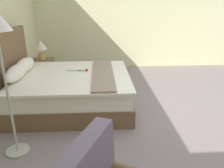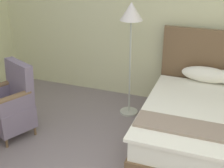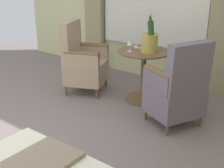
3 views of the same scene
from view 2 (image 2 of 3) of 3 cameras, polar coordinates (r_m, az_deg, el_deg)
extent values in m
cube|color=beige|center=(4.99, 12.37, 12.18)|extent=(6.42, 0.12, 2.90)
cube|color=brown|center=(4.28, 17.79, -9.68)|extent=(1.73, 1.99, 0.28)
cube|color=white|center=(4.15, 18.26, -6.58)|extent=(1.68, 1.93, 0.26)
cube|color=white|center=(4.02, 18.48, -5.17)|extent=(1.76, 1.87, 0.04)
cube|color=gray|center=(3.58, 18.07, -8.32)|extent=(1.73, 0.36, 0.03)
cube|color=brown|center=(4.93, 19.63, 3.24)|extent=(1.82, 0.08, 1.04)
ellipsoid|color=white|center=(4.78, 16.89, 1.64)|extent=(0.74, 0.27, 0.25)
cylinder|color=#B4B7A7|center=(4.98, 3.10, -5.07)|extent=(0.28, 0.28, 0.03)
cylinder|color=#B4B7A7|center=(4.66, 3.31, 2.87)|extent=(0.03, 0.03, 1.45)
cone|color=silver|center=(4.42, 3.58, 13.17)|extent=(0.32, 0.32, 0.25)
cylinder|color=brown|center=(4.38, -18.71, -10.16)|extent=(0.04, 0.04, 0.13)
cylinder|color=brown|center=(4.91, -16.92, -5.93)|extent=(0.04, 0.04, 0.13)
cylinder|color=brown|center=(4.54, -13.91, -8.23)|extent=(0.04, 0.04, 0.13)
cube|color=slate|center=(4.53, -18.12, -5.50)|extent=(0.73, 0.70, 0.32)
cube|color=slate|center=(4.42, -16.54, 0.39)|extent=(0.55, 0.36, 0.57)
cube|color=slate|center=(4.21, -17.33, -3.65)|extent=(0.28, 0.46, 0.21)
cylinder|color=brown|center=(4.17, -17.50, -2.40)|extent=(0.28, 0.46, 0.09)
camera|label=1|loc=(4.79, -28.95, 12.99)|focal=35.00mm
camera|label=3|loc=(4.52, 26.74, 13.16)|focal=50.00mm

